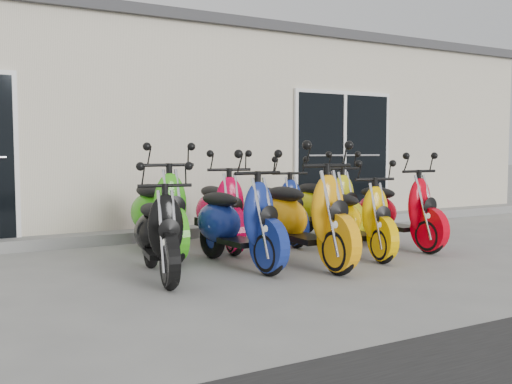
% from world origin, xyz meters
% --- Properties ---
extents(ground, '(80.00, 80.00, 0.00)m').
position_xyz_m(ground, '(0.00, 0.00, 0.00)').
color(ground, gray).
rests_on(ground, ground).
extents(building, '(14.00, 6.00, 3.20)m').
position_xyz_m(building, '(0.00, 5.20, 1.60)').
color(building, beige).
rests_on(building, ground).
extents(roof_cap, '(14.20, 6.20, 0.16)m').
position_xyz_m(roof_cap, '(0.00, 5.20, 3.28)').
color(roof_cap, '#3F3F42').
rests_on(roof_cap, building).
extents(front_step, '(14.00, 0.40, 0.15)m').
position_xyz_m(front_step, '(0.00, 2.02, 0.07)').
color(front_step, gray).
rests_on(front_step, ground).
extents(door_right, '(2.02, 0.08, 2.22)m').
position_xyz_m(door_right, '(2.60, 2.17, 1.26)').
color(door_right, black).
rests_on(door_right, front_step).
extents(scooter_front_black, '(0.83, 1.68, 1.19)m').
position_xyz_m(scooter_front_black, '(-1.66, -0.38, 0.59)').
color(scooter_front_black, black).
rests_on(scooter_front_black, ground).
extents(scooter_front_blue, '(0.81, 1.82, 1.30)m').
position_xyz_m(scooter_front_blue, '(-0.70, -0.25, 0.65)').
color(scooter_front_blue, navy).
rests_on(scooter_front_blue, ground).
extents(scooter_front_orange_a, '(0.69, 1.89, 1.40)m').
position_xyz_m(scooter_front_orange_a, '(-0.00, -0.52, 0.70)').
color(scooter_front_orange_a, '#FFA30B').
rests_on(scooter_front_orange_a, ground).
extents(scooter_front_orange_b, '(0.81, 1.67, 1.18)m').
position_xyz_m(scooter_front_orange_b, '(0.89, -0.37, 0.59)').
color(scooter_front_orange_b, '#FFBF00').
rests_on(scooter_front_orange_b, ground).
extents(scooter_front_red, '(0.65, 1.73, 1.27)m').
position_xyz_m(scooter_front_red, '(1.71, -0.15, 0.63)').
color(scooter_front_red, red).
rests_on(scooter_front_red, ground).
extents(scooter_back_green, '(0.75, 1.90, 1.38)m').
position_xyz_m(scooter_back_green, '(-1.22, 0.86, 0.69)').
color(scooter_back_green, green).
rests_on(scooter_back_green, ground).
extents(scooter_back_red, '(0.89, 1.83, 1.30)m').
position_xyz_m(scooter_back_red, '(-0.36, 0.92, 0.65)').
color(scooter_back_red, '#E10036').
rests_on(scooter_back_red, ground).
extents(scooter_back_blue, '(0.74, 1.69, 1.21)m').
position_xyz_m(scooter_back_blue, '(0.55, 0.98, 0.61)').
color(scooter_back_blue, navy).
rests_on(scooter_back_blue, ground).
extents(scooter_back_yellow, '(0.66, 1.75, 1.28)m').
position_xyz_m(scooter_back_yellow, '(1.35, 0.93, 0.64)').
color(scooter_back_yellow, '#D4D20F').
rests_on(scooter_back_yellow, ground).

